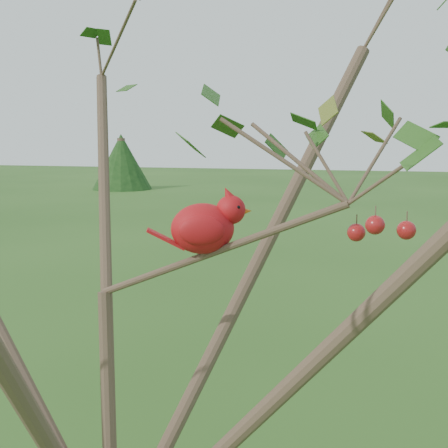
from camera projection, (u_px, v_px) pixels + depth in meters
name	position (u px, v px, depth m)	size (l,w,h in m)	color
crabapple_tree	(107.00, 235.00, 1.26)	(2.35, 2.05, 2.95)	#453425
cardinal	(206.00, 226.00, 1.30)	(0.24, 0.16, 0.17)	red
distant_trees	(350.00, 152.00, 26.46)	(39.77, 17.51, 3.84)	#453425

